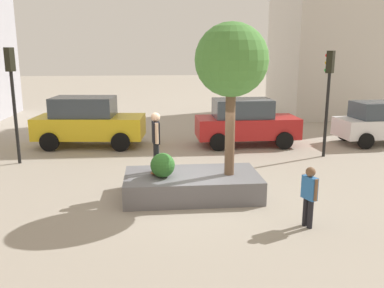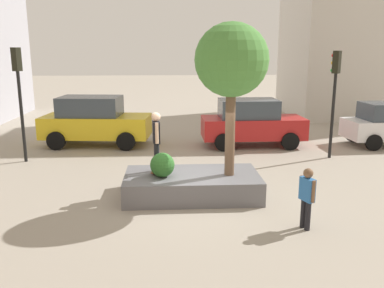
{
  "view_description": "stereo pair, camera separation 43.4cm",
  "coord_description": "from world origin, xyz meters",
  "px_view_note": "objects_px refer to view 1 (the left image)",
  "views": [
    {
      "loc": [
        -1.17,
        -11.1,
        4.19
      ],
      "look_at": [
        -0.06,
        0.21,
        1.57
      ],
      "focal_mm": 38.1,
      "sensor_mm": 36.0,
      "label": 1
    },
    {
      "loc": [
        -0.74,
        -11.13,
        4.19
      ],
      "look_at": [
        -0.06,
        0.21,
        1.57
      ],
      "focal_mm": 38.1,
      "sensor_mm": 36.0,
      "label": 2
    }
  ],
  "objects_px": {
    "plaza_tree": "(231,62)",
    "traffic_light_median": "(12,85)",
    "skateboard": "(157,170)",
    "skateboarder": "(156,137)",
    "planter_ledge": "(192,185)",
    "traffic_light_corner": "(328,85)",
    "sedan_parked": "(245,122)",
    "police_car": "(382,123)",
    "taxi_cab": "(88,121)",
    "bystander_watching": "(309,193)"
  },
  "relations": [
    {
      "from": "taxi_cab",
      "to": "police_car",
      "type": "bearing_deg",
      "value": -3.62
    },
    {
      "from": "plaza_tree",
      "to": "bystander_watching",
      "type": "relative_size",
      "value": 2.84
    },
    {
      "from": "planter_ledge",
      "to": "bystander_watching",
      "type": "xyz_separation_m",
      "value": [
        2.58,
        -2.43,
        0.54
      ]
    },
    {
      "from": "traffic_light_median",
      "to": "bystander_watching",
      "type": "height_order",
      "value": "traffic_light_median"
    },
    {
      "from": "traffic_light_median",
      "to": "bystander_watching",
      "type": "relative_size",
      "value": 2.85
    },
    {
      "from": "plaza_tree",
      "to": "bystander_watching",
      "type": "distance_m",
      "value": 4.09
    },
    {
      "from": "skateboarder",
      "to": "bystander_watching",
      "type": "relative_size",
      "value": 1.13
    },
    {
      "from": "planter_ledge",
      "to": "sedan_parked",
      "type": "height_order",
      "value": "sedan_parked"
    },
    {
      "from": "planter_ledge",
      "to": "taxi_cab",
      "type": "bearing_deg",
      "value": 119.92
    },
    {
      "from": "planter_ledge",
      "to": "plaza_tree",
      "type": "distance_m",
      "value": 3.72
    },
    {
      "from": "traffic_light_corner",
      "to": "plaza_tree",
      "type": "bearing_deg",
      "value": -138.18
    },
    {
      "from": "skateboard",
      "to": "police_car",
      "type": "xyz_separation_m",
      "value": [
        10.33,
        5.74,
        0.26
      ]
    },
    {
      "from": "planter_ledge",
      "to": "traffic_light_corner",
      "type": "distance_m",
      "value": 7.48
    },
    {
      "from": "planter_ledge",
      "to": "sedan_parked",
      "type": "distance_m",
      "value": 7.06
    },
    {
      "from": "planter_ledge",
      "to": "plaza_tree",
      "type": "xyz_separation_m",
      "value": [
        1.07,
        -0.12,
        3.56
      ]
    },
    {
      "from": "skateboard",
      "to": "skateboarder",
      "type": "bearing_deg",
      "value": 180.0
    },
    {
      "from": "skateboard",
      "to": "traffic_light_corner",
      "type": "relative_size",
      "value": 0.2
    },
    {
      "from": "skateboarder",
      "to": "police_car",
      "type": "bearing_deg",
      "value": 29.06
    },
    {
      "from": "traffic_light_corner",
      "to": "bystander_watching",
      "type": "bearing_deg",
      "value": -116.02
    },
    {
      "from": "planter_ledge",
      "to": "police_car",
      "type": "relative_size",
      "value": 0.92
    },
    {
      "from": "traffic_light_corner",
      "to": "bystander_watching",
      "type": "xyz_separation_m",
      "value": [
        -3.17,
        -6.49,
        -2.0
      ]
    },
    {
      "from": "sedan_parked",
      "to": "traffic_light_median",
      "type": "relative_size",
      "value": 1.05
    },
    {
      "from": "traffic_light_median",
      "to": "traffic_light_corner",
      "type": "bearing_deg",
      "value": -0.63
    },
    {
      "from": "sedan_parked",
      "to": "traffic_light_median",
      "type": "height_order",
      "value": "traffic_light_median"
    },
    {
      "from": "taxi_cab",
      "to": "planter_ledge",
      "type": "bearing_deg",
      "value": -60.08
    },
    {
      "from": "planter_ledge",
      "to": "taxi_cab",
      "type": "height_order",
      "value": "taxi_cab"
    },
    {
      "from": "skateboard",
      "to": "skateboarder",
      "type": "height_order",
      "value": "skateboarder"
    },
    {
      "from": "planter_ledge",
      "to": "traffic_light_corner",
      "type": "relative_size",
      "value": 0.94
    },
    {
      "from": "plaza_tree",
      "to": "taxi_cab",
      "type": "bearing_deg",
      "value": 125.73
    },
    {
      "from": "plaza_tree",
      "to": "traffic_light_median",
      "type": "height_order",
      "value": "plaza_tree"
    },
    {
      "from": "traffic_light_median",
      "to": "bystander_watching",
      "type": "bearing_deg",
      "value": -37.03
    },
    {
      "from": "planter_ledge",
      "to": "skateboard",
      "type": "relative_size",
      "value": 4.74
    },
    {
      "from": "skateboard",
      "to": "traffic_light_median",
      "type": "height_order",
      "value": "traffic_light_median"
    },
    {
      "from": "taxi_cab",
      "to": "traffic_light_median",
      "type": "xyz_separation_m",
      "value": [
        -2.24,
        -2.68,
        1.82
      ]
    },
    {
      "from": "plaza_tree",
      "to": "sedan_parked",
      "type": "xyz_separation_m",
      "value": [
        1.95,
        6.45,
        -2.83
      ]
    },
    {
      "from": "traffic_light_corner",
      "to": "bystander_watching",
      "type": "distance_m",
      "value": 7.49
    },
    {
      "from": "taxi_cab",
      "to": "plaza_tree",
      "type": "bearing_deg",
      "value": -54.27
    },
    {
      "from": "plaza_tree",
      "to": "traffic_light_median",
      "type": "distance_m",
      "value": 8.5
    },
    {
      "from": "skateboarder",
      "to": "planter_ledge",
      "type": "bearing_deg",
      "value": -16.08
    },
    {
      "from": "planter_ledge",
      "to": "skateboarder",
      "type": "relative_size",
      "value": 2.29
    },
    {
      "from": "traffic_light_corner",
      "to": "bystander_watching",
      "type": "relative_size",
      "value": 2.77
    },
    {
      "from": "plaza_tree",
      "to": "traffic_light_median",
      "type": "xyz_separation_m",
      "value": [
        -7.27,
        4.31,
        -0.95
      ]
    },
    {
      "from": "taxi_cab",
      "to": "traffic_light_median",
      "type": "distance_m",
      "value": 3.94
    },
    {
      "from": "planter_ledge",
      "to": "traffic_light_median",
      "type": "xyz_separation_m",
      "value": [
        -6.19,
        4.19,
        2.61
      ]
    },
    {
      "from": "skateboard",
      "to": "bystander_watching",
      "type": "distance_m",
      "value": 4.52
    },
    {
      "from": "police_car",
      "to": "skateboard",
      "type": "bearing_deg",
      "value": -150.94
    },
    {
      "from": "taxi_cab",
      "to": "sedan_parked",
      "type": "height_order",
      "value": "taxi_cab"
    },
    {
      "from": "skateboarder",
      "to": "traffic_light_corner",
      "type": "bearing_deg",
      "value": 29.08
    },
    {
      "from": "skateboard",
      "to": "taxi_cab",
      "type": "xyz_separation_m",
      "value": [
        -2.93,
        6.58,
        0.39
      ]
    },
    {
      "from": "police_car",
      "to": "traffic_light_median",
      "type": "bearing_deg",
      "value": -173.22
    }
  ]
}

